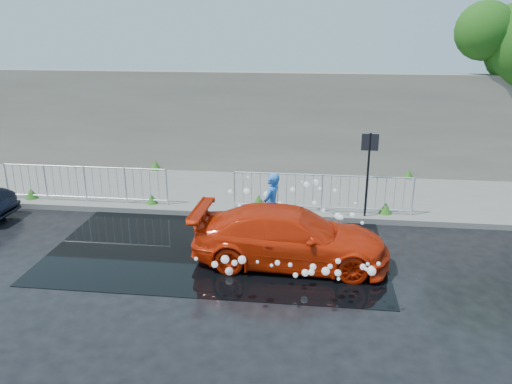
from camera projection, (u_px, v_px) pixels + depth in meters
The scene contains 12 objects.
ground at pixel (190, 263), 11.47m from camera, with size 90.00×90.00×0.00m, color black.
pavement at pixel (228, 191), 16.14m from camera, with size 30.00×4.00×0.15m, color #5F5F5B.
curb at pixel (215, 213), 14.26m from camera, with size 30.00×0.25×0.16m, color #5F5F5B.
retaining_wall at pixel (237, 122), 17.62m from camera, with size 30.00×0.60×3.50m, color #686157.
puddle at pixel (220, 246), 12.35m from camera, with size 8.00×5.00×0.01m, color black.
sign_post at pixel (369, 161), 13.35m from camera, with size 0.45×0.06×2.50m.
railing_left at pixel (85, 183), 14.83m from camera, with size 5.05×0.05×1.10m.
railing_right at pixel (322, 192), 14.04m from camera, with size 5.05×0.05×1.10m.
weeds at pixel (223, 189), 15.60m from camera, with size 12.17×3.93×0.41m.
water_spray at pixel (290, 225), 11.93m from camera, with size 3.62×5.69×1.10m.
red_car at pixel (290, 237), 11.31m from camera, with size 1.81×4.44×1.29m, color red.
person at pixel (271, 205), 12.70m from camera, with size 0.61×0.40×1.68m, color blue.
Camera 1 is at (2.74, -10.07, 5.26)m, focal length 35.00 mm.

